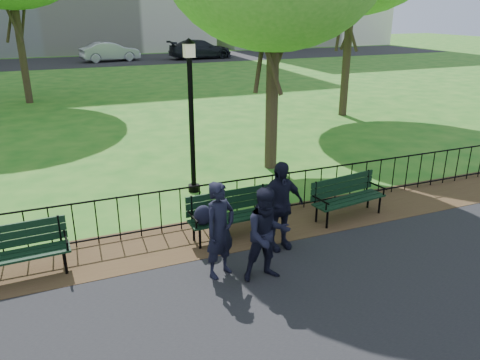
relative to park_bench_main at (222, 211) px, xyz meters
name	(u,v)px	position (x,y,z in m)	size (l,w,h in m)	color
ground	(249,273)	(-0.01, -1.31, -0.58)	(120.00, 120.00, 0.00)	#1D6119
dirt_strip	(218,234)	(-0.01, 0.19, -0.57)	(60.00, 1.60, 0.01)	#392717
far_street	(78,62)	(-0.01, 33.69, -0.58)	(70.00, 9.00, 0.01)	black
iron_fence	(209,202)	(-0.01, 0.69, -0.08)	(24.06, 0.06, 1.00)	black
park_bench_main	(222,211)	(0.00, 0.00, 0.00)	(1.73, 0.59, 0.97)	black
park_bench_left_a	(12,247)	(-3.59, 0.04, -0.03)	(1.74, 0.61, 0.97)	black
park_bench_right_a	(347,193)	(2.77, -0.03, -0.04)	(1.72, 0.74, 0.95)	black
lamppost	(191,112)	(0.25, 2.62, 1.36)	(0.32, 0.32, 3.56)	black
person_left	(220,230)	(-0.46, -1.18, 0.24)	(0.59, 0.39, 1.62)	black
person_mid	(267,235)	(0.19, -1.58, 0.21)	(0.76, 0.40, 1.57)	black
person_right	(279,206)	(0.84, -0.72, 0.26)	(0.97, 0.40, 1.66)	black
sedan_silver	(110,52)	(2.49, 33.00, 0.20)	(1.64, 4.69, 1.55)	#A1A5A9
sedan_dark	(200,49)	(10.00, 32.25, 0.22)	(2.21, 5.45, 1.58)	black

